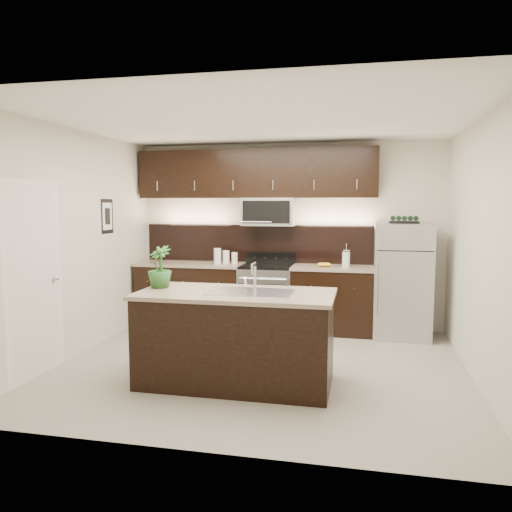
% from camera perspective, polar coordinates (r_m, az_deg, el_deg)
% --- Properties ---
extents(ground, '(4.50, 4.50, 0.00)m').
position_cam_1_polar(ground, '(5.74, 0.51, -12.46)').
color(ground, gray).
rests_on(ground, ground).
extents(room_walls, '(4.52, 4.02, 2.71)m').
position_cam_1_polar(room_walls, '(5.43, -0.70, 4.71)').
color(room_walls, beige).
rests_on(room_walls, ground).
extents(counter_run, '(3.51, 0.65, 0.94)m').
position_cam_1_polar(counter_run, '(7.32, -0.31, -4.61)').
color(counter_run, black).
rests_on(counter_run, ground).
extents(upper_fixtures, '(3.49, 0.40, 1.66)m').
position_cam_1_polar(upper_fixtures, '(7.34, 0.13, 8.51)').
color(upper_fixtures, black).
rests_on(upper_fixtures, counter_run).
extents(island, '(1.96, 0.96, 0.94)m').
position_cam_1_polar(island, '(5.10, -2.30, -9.30)').
color(island, black).
rests_on(island, ground).
extents(sink_faucet, '(0.84, 0.50, 0.28)m').
position_cam_1_polar(sink_faucet, '(4.97, -0.61, -3.99)').
color(sink_faucet, silver).
rests_on(sink_faucet, island).
extents(refrigerator, '(0.75, 0.68, 1.56)m').
position_cam_1_polar(refrigerator, '(7.06, 16.35, -2.72)').
color(refrigerator, '#B2B2B7').
rests_on(refrigerator, ground).
extents(wine_rack, '(0.38, 0.24, 0.09)m').
position_cam_1_polar(wine_rack, '(6.99, 16.55, 3.96)').
color(wine_rack, black).
rests_on(wine_rack, refrigerator).
extents(plant, '(0.31, 0.31, 0.44)m').
position_cam_1_polar(plant, '(5.31, -10.96, -1.23)').
color(plant, '#275A24').
rests_on(plant, island).
extents(canisters, '(0.33, 0.18, 0.23)m').
position_cam_1_polar(canisters, '(7.32, -3.68, -0.09)').
color(canisters, silver).
rests_on(canisters, counter_run).
extents(french_press, '(0.11, 0.11, 0.32)m').
position_cam_1_polar(french_press, '(7.02, 10.26, -0.30)').
color(french_press, silver).
rests_on(french_press, counter_run).
extents(bananas, '(0.24, 0.21, 0.06)m').
position_cam_1_polar(bananas, '(7.02, 7.30, -0.97)').
color(bananas, gold).
rests_on(bananas, counter_run).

